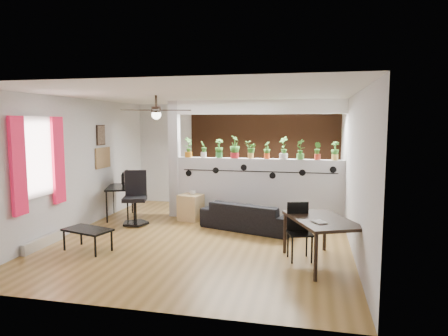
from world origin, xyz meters
The scene contains 31 objects.
room_shell centered at (0.00, 0.00, 1.30)m, with size 6.30×7.10×2.90m.
partition_wall centered at (0.80, 1.50, 0.68)m, with size 3.60×0.18×1.35m, color #BCBCC1.
ceiling_header centered at (0.80, 1.50, 2.45)m, with size 3.60×0.18×0.30m, color white.
pier_column centered at (-1.11, 1.50, 1.30)m, with size 0.22×0.20×2.60m, color #BCBCC1.
brick_panel centered at (0.80, 2.97, 1.30)m, with size 3.90×0.05×2.60m, color #97502B.
vine_decal centered at (0.80, 1.40, 1.08)m, with size 3.31×0.01×0.30m.
window_assembly centered at (-2.56, -1.20, 1.51)m, with size 0.09×1.30×1.55m.
baseboard_heater centered at (-2.54, -1.20, 0.09)m, with size 0.08×1.00×0.18m, color silver.
corkboard centered at (-2.58, 0.95, 1.35)m, with size 0.03×0.60×0.45m, color olive.
framed_art centered at (-2.58, 0.90, 1.85)m, with size 0.03×0.34×0.44m.
ceiling_fan centered at (-0.80, -0.30, 2.31)m, with size 1.19×1.19×0.43m.
potted_plant_0 centered at (-0.78, 1.50, 1.59)m, with size 0.28×0.30×0.45m.
potted_plant_1 centered at (-0.43, 1.50, 1.55)m, with size 0.21×0.23×0.37m.
potted_plant_2 centered at (-0.08, 1.50, 1.57)m, with size 0.25×0.22×0.41m.
potted_plant_3 centered at (0.27, 1.50, 1.61)m, with size 0.23×0.28×0.49m.
potted_plant_4 centered at (0.62, 1.50, 1.55)m, with size 0.23×0.21×0.38m.
potted_plant_5 centered at (0.98, 1.50, 1.54)m, with size 0.20×0.22×0.36m.
potted_plant_6 centered at (1.33, 1.50, 1.60)m, with size 0.33×0.32×0.48m.
potted_plant_7 centered at (1.68, 1.50, 1.58)m, with size 0.28×0.28×0.43m.
potted_plant_8 centered at (2.03, 1.50, 1.55)m, with size 0.23×0.23×0.37m.
potted_plant_9 centered at (2.38, 1.50, 1.55)m, with size 0.22×0.19×0.38m.
sofa centered at (0.72, 0.71, 0.26)m, with size 1.79×0.70×0.52m, color black.
cube_shelf centered at (-0.63, 1.16, 0.28)m, with size 0.46×0.41×0.57m, color tan.
cup centered at (-0.58, 1.16, 0.61)m, with size 0.12×0.12×0.10m, color gray.
computer_desk centered at (-2.25, 1.05, 0.64)m, with size 0.81×1.10×0.71m.
monitor centered at (-2.25, 1.20, 0.80)m, with size 0.05×0.31×0.18m, color black.
office_chair centered at (-1.65, 0.57, 0.49)m, with size 0.58×0.58×1.10m.
dining_table centered at (2.08, -1.02, 0.62)m, with size 1.22×1.48×0.70m.
book centered at (1.98, -1.32, 0.71)m, with size 0.16×0.21×0.02m, color gray.
folding_chair centered at (1.74, -0.83, 0.52)m, with size 0.44×0.44×0.88m.
coffee_table centered at (-1.69, -1.20, 0.33)m, with size 0.88×0.64×0.37m.
Camera 1 is at (1.91, -7.01, 2.12)m, focal length 32.00 mm.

